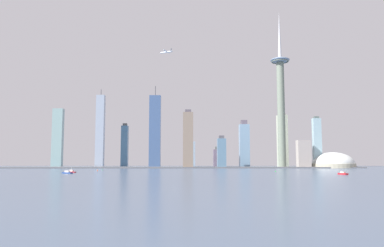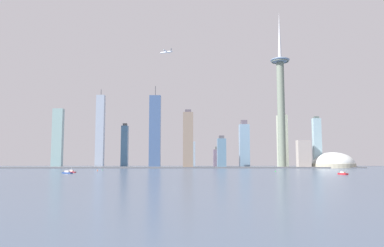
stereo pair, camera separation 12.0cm
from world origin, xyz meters
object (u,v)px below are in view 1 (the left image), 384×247
object	(u,v)px
skyscraper_0	(188,140)
skyscraper_11	(282,141)
skyscraper_3	(190,154)
skyscraper_5	(317,143)
skyscraper_9	(218,158)
channel_buoy_1	(98,170)
skyscraper_10	(100,131)
skyscraper_7	(303,154)
skyscraper_8	(58,138)
skyscraper_4	(244,145)
boat_0	(71,172)
channel_buoy_0	(276,171)
stadium_dome	(333,164)
airplane	(166,52)
skyscraper_6	(125,146)
boat_2	(67,172)
observation_tower	(281,95)
boat_1	(343,173)
channel_buoy_2	(102,169)
skyscraper_2	(222,153)
skyscraper_1	(155,131)

from	to	relation	value
skyscraper_0	skyscraper_11	bearing A→B (deg)	15.12
skyscraper_0	skyscraper_3	bearing A→B (deg)	85.26
skyscraper_0	skyscraper_5	xyz separation A→B (m)	(289.89, 28.47, -5.03)
skyscraper_3	skyscraper_9	world-z (taller)	skyscraper_3
skyscraper_3	channel_buoy_1	xyz separation A→B (m)	(-159.76, -227.44, -28.60)
skyscraper_10	skyscraper_7	bearing A→B (deg)	-3.46
skyscraper_3	skyscraper_10	xyz separation A→B (m)	(-203.86, -25.76, 51.91)
skyscraper_8	skyscraper_4	bearing A→B (deg)	-5.12
skyscraper_0	boat_0	xyz separation A→B (m)	(-176.93, -228.18, -59.61)
boat_0	channel_buoy_0	size ratio (longest dim) A/B	6.20
stadium_dome	airplane	size ratio (longest dim) A/B	3.47
skyscraper_6	boat_2	size ratio (longest dim) A/B	5.90
skyscraper_0	skyscraper_3	world-z (taller)	skyscraper_0
observation_tower	stadium_dome	size ratio (longest dim) A/B	3.76
skyscraper_9	skyscraper_11	bearing A→B (deg)	-7.16
skyscraper_9	skyscraper_7	bearing A→B (deg)	-19.39
skyscraper_11	skyscraper_0	bearing A→B (deg)	-164.88
skyscraper_8	boat_0	world-z (taller)	skyscraper_8
boat_1	skyscraper_7	bearing A→B (deg)	-32.79
stadium_dome	skyscraper_0	size ratio (longest dim) A/B	0.75
boat_0	channel_buoy_2	bearing A→B (deg)	94.89
skyscraper_5	airplane	bearing A→B (deg)	-172.08
skyscraper_6	skyscraper_11	bearing A→B (deg)	-2.87
skyscraper_5	boat_2	xyz separation A→B (m)	(-462.86, -288.13, -54.66)
skyscraper_6	channel_buoy_2	world-z (taller)	skyscraper_6
stadium_dome	channel_buoy_2	distance (m)	499.91
skyscraper_2	skyscraper_10	world-z (taller)	skyscraper_10
skyscraper_2	skyscraper_9	distance (m)	74.67
skyscraper_6	skyscraper_8	world-z (taller)	skyscraper_8
skyscraper_6	skyscraper_5	bearing A→B (deg)	-6.44
skyscraper_0	skyscraper_1	size ratio (longest dim) A/B	0.68
skyscraper_11	observation_tower	bearing A→B (deg)	-106.78
skyscraper_10	skyscraper_2	bearing A→B (deg)	-7.77
skyscraper_1	skyscraper_7	distance (m)	332.21
boat_0	observation_tower	bearing A→B (deg)	50.24
skyscraper_10	channel_buoy_2	size ratio (longest dim) A/B	65.77
skyscraper_7	boat_1	bearing A→B (deg)	-99.26
stadium_dome	boat_2	distance (m)	571.14
skyscraper_2	skyscraper_11	xyz separation A→B (m)	(147.86, 55.15, 28.47)
boat_1	skyscraper_6	bearing A→B (deg)	19.48
channel_buoy_2	channel_buoy_0	bearing A→B (deg)	-15.37
skyscraper_9	channel_buoy_0	bearing A→B (deg)	-77.10
skyscraper_7	skyscraper_8	bearing A→B (deg)	171.64
boat_1	channel_buoy_2	world-z (taller)	boat_1
observation_tower	skyscraper_0	xyz separation A→B (m)	(-208.12, -19.13, -101.37)
channel_buoy_0	stadium_dome	bearing A→B (deg)	50.96
skyscraper_0	skyscraper_1	distance (m)	83.45
skyscraper_6	boat_1	xyz separation A→B (m)	(351.43, -376.80, -48.31)
skyscraper_0	skyscraper_10	world-z (taller)	skyscraper_10
skyscraper_5	stadium_dome	bearing A→B (deg)	-7.89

